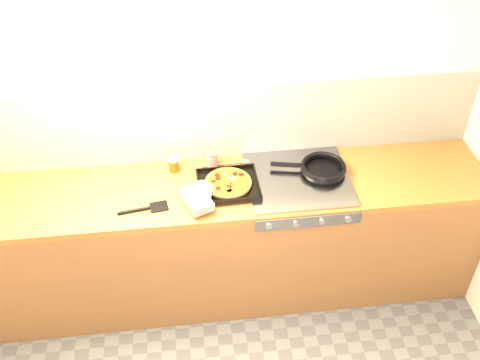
{
  "coord_description": "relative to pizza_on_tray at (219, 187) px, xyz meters",
  "views": [
    {
      "loc": [
        -0.2,
        -1.39,
        3.04
      ],
      "look_at": [
        0.1,
        1.08,
        0.95
      ],
      "focal_mm": 42.0,
      "sensor_mm": 36.0,
      "label": 1
    }
  ],
  "objects": [
    {
      "name": "room_shell",
      "position": [
        0.02,
        0.34,
        0.21
      ],
      "size": [
        3.2,
        3.2,
        3.2
      ],
      "color": "white",
      "rests_on": "ground"
    },
    {
      "name": "tomato_can",
      "position": [
        -0.02,
        0.25,
        0.01
      ],
      "size": [
        0.09,
        0.09,
        0.1
      ],
      "color": "#A90D1D",
      "rests_on": "counter_run"
    },
    {
      "name": "stovetop",
      "position": [
        0.47,
        0.06,
        -0.04
      ],
      "size": [
        0.6,
        0.56,
        0.02
      ],
      "primitive_type": "cube",
      "color": "gray",
      "rests_on": "counter_run"
    },
    {
      "name": "juice_glass",
      "position": [
        -0.25,
        0.23,
        0.01
      ],
      "size": [
        0.08,
        0.08,
        0.11
      ],
      "color": "red",
      "rests_on": "counter_run"
    },
    {
      "name": "pizza_on_tray",
      "position": [
        0.0,
        0.0,
        0.0
      ],
      "size": [
        0.47,
        0.41,
        0.06
      ],
      "color": "black",
      "rests_on": "stovetop"
    },
    {
      "name": "frying_pan",
      "position": [
        0.63,
        0.1,
        -0.0
      ],
      "size": [
        0.47,
        0.32,
        0.04
      ],
      "color": "black",
      "rests_on": "stovetop"
    },
    {
      "name": "counter_run",
      "position": [
        0.02,
        0.06,
        -0.49
      ],
      "size": [
        3.2,
        0.62,
        0.9
      ],
      "color": "brown",
      "rests_on": "ground"
    },
    {
      "name": "wooden_spoon",
      "position": [
        0.09,
        0.25,
        -0.03
      ],
      "size": [
        0.3,
        0.04,
        0.02
      ],
      "color": "#A78947",
      "rests_on": "counter_run"
    },
    {
      "name": "black_spatula",
      "position": [
        -0.43,
        -0.1,
        -0.03
      ],
      "size": [
        0.29,
        0.1,
        0.02
      ],
      "color": "black",
      "rests_on": "counter_run"
    }
  ]
}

